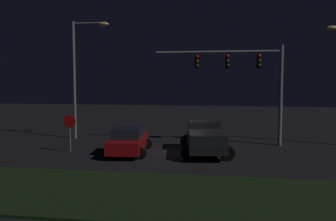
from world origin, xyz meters
name	(u,v)px	position (x,y,z in m)	size (l,w,h in m)	color
ground_plane	(183,152)	(0.00, 0.00, 0.00)	(80.00, 80.00, 0.00)	black
grass_median	(154,195)	(0.00, -8.36, 0.05)	(22.88, 5.72, 0.10)	black
pickup_truck	(205,136)	(1.31, -0.01, 1.00)	(3.37, 5.62, 1.80)	black
car_sedan	(128,141)	(-3.06, -0.97, 0.74)	(2.78, 4.56, 1.51)	maroon
traffic_signal_gantry	(243,70)	(3.52, 3.24, 4.90)	(8.32, 0.56, 6.50)	slate
street_lamp_left	(81,66)	(-7.85, 3.85, 5.30)	(2.75, 0.44, 8.44)	slate
stop_sign	(70,126)	(-6.55, -1.13, 1.56)	(0.76, 0.08, 2.23)	slate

